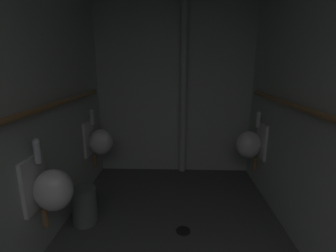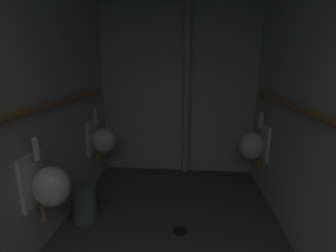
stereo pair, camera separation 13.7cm
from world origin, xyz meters
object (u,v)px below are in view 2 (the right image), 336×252
urinal_left_far (102,140)px  standpipe_back_wall (187,89)px  floor_drain (180,231)px  urinal_left_mid (49,185)px  urinal_right_mid (253,145)px  waste_bin (85,203)px

urinal_left_far → standpipe_back_wall: standpipe_back_wall is taller
floor_drain → urinal_left_mid: bearing=-162.1°
urinal_right_mid → urinal_left_mid: bearing=-147.9°
standpipe_back_wall → floor_drain: 1.84m
urinal_right_mid → floor_drain: size_ratio=5.39×
waste_bin → standpipe_back_wall: bearing=51.1°
floor_drain → urinal_left_far: bearing=139.9°
standpipe_back_wall → floor_drain: bearing=-90.8°
urinal_left_far → urinal_right_mid: (1.91, -0.04, 0.00)m
standpipe_back_wall → waste_bin: (-1.01, -1.25, -1.06)m
urinal_right_mid → standpipe_back_wall: standpipe_back_wall is taller
urinal_left_far → urinal_right_mid: bearing=-1.2°
urinal_left_mid → urinal_right_mid: 2.25m
urinal_left_mid → floor_drain: 1.27m
standpipe_back_wall → urinal_left_far: bearing=-156.9°
urinal_left_mid → waste_bin: 0.62m
urinal_left_far → waste_bin: size_ratio=1.98×
urinal_left_far → waste_bin: bearing=-85.1°
urinal_left_mid → urinal_right_mid: size_ratio=1.00×
urinal_left_mid → waste_bin: (0.07, 0.44, -0.43)m
urinal_right_mid → standpipe_back_wall: size_ratio=0.31×
waste_bin → urinal_left_far: bearing=94.9°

